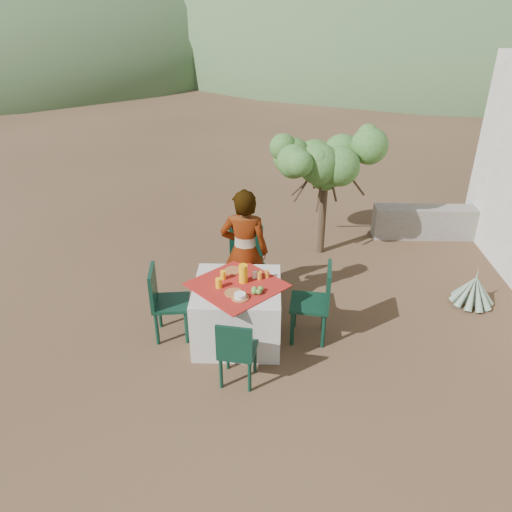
{
  "coord_description": "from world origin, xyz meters",
  "views": [
    {
      "loc": [
        0.52,
        -4.49,
        3.82
      ],
      "look_at": [
        0.35,
        0.88,
        0.93
      ],
      "focal_mm": 35.0,
      "sensor_mm": 36.0,
      "label": 1
    }
  ],
  "objects_px": {
    "chair_left": "(164,299)",
    "person": "(245,252)",
    "juice_pitcher": "(243,274)",
    "chair_near": "(236,350)",
    "shrub_tree": "(329,167)",
    "chair_right": "(317,300)",
    "agave": "(473,291)",
    "chair_far": "(247,260)",
    "table": "(238,311)"
  },
  "relations": [
    {
      "from": "chair_near",
      "to": "agave",
      "type": "distance_m",
      "value": 3.53
    },
    {
      "from": "chair_far",
      "to": "shrub_tree",
      "type": "distance_m",
      "value": 2.02
    },
    {
      "from": "chair_near",
      "to": "juice_pitcher",
      "type": "height_order",
      "value": "juice_pitcher"
    },
    {
      "from": "table",
      "to": "agave",
      "type": "height_order",
      "value": "table"
    },
    {
      "from": "chair_right",
      "to": "shrub_tree",
      "type": "xyz_separation_m",
      "value": [
        0.31,
        2.33,
        0.88
      ]
    },
    {
      "from": "chair_near",
      "to": "person",
      "type": "xyz_separation_m",
      "value": [
        0.01,
        1.48,
        0.39
      ]
    },
    {
      "from": "agave",
      "to": "juice_pitcher",
      "type": "relative_size",
      "value": 2.69
    },
    {
      "from": "shrub_tree",
      "to": "chair_right",
      "type": "bearing_deg",
      "value": -97.61
    },
    {
      "from": "chair_far",
      "to": "chair_right",
      "type": "relative_size",
      "value": 1.0
    },
    {
      "from": "table",
      "to": "person",
      "type": "xyz_separation_m",
      "value": [
        0.06,
        0.65,
        0.47
      ]
    },
    {
      "from": "chair_far",
      "to": "person",
      "type": "relative_size",
      "value": 0.59
    },
    {
      "from": "chair_far",
      "to": "person",
      "type": "xyz_separation_m",
      "value": [
        -0.02,
        -0.33,
        0.3
      ]
    },
    {
      "from": "person",
      "to": "juice_pitcher",
      "type": "distance_m",
      "value": 0.59
    },
    {
      "from": "agave",
      "to": "juice_pitcher",
      "type": "bearing_deg",
      "value": -165.78
    },
    {
      "from": "table",
      "to": "chair_far",
      "type": "bearing_deg",
      "value": 85.6
    },
    {
      "from": "chair_right",
      "to": "juice_pitcher",
      "type": "height_order",
      "value": "chair_right"
    },
    {
      "from": "table",
      "to": "chair_right",
      "type": "xyz_separation_m",
      "value": [
        0.95,
        0.03,
        0.17
      ]
    },
    {
      "from": "juice_pitcher",
      "to": "shrub_tree",
      "type": "bearing_deg",
      "value": 62.69
    },
    {
      "from": "person",
      "to": "agave",
      "type": "bearing_deg",
      "value": -170.88
    },
    {
      "from": "chair_right",
      "to": "person",
      "type": "distance_m",
      "value": 1.13
    },
    {
      "from": "chair_far",
      "to": "person",
      "type": "height_order",
      "value": "person"
    },
    {
      "from": "chair_near",
      "to": "shrub_tree",
      "type": "bearing_deg",
      "value": -102.23
    },
    {
      "from": "table",
      "to": "chair_left",
      "type": "relative_size",
      "value": 1.38
    },
    {
      "from": "table",
      "to": "agave",
      "type": "xyz_separation_m",
      "value": [
        3.14,
        0.84,
        -0.17
      ]
    },
    {
      "from": "chair_left",
      "to": "person",
      "type": "xyz_separation_m",
      "value": [
        0.94,
        0.63,
        0.33
      ]
    },
    {
      "from": "chair_right",
      "to": "person",
      "type": "height_order",
      "value": "person"
    },
    {
      "from": "chair_near",
      "to": "chair_left",
      "type": "height_order",
      "value": "chair_left"
    },
    {
      "from": "chair_near",
      "to": "shrub_tree",
      "type": "relative_size",
      "value": 0.46
    },
    {
      "from": "table",
      "to": "shrub_tree",
      "type": "distance_m",
      "value": 2.88
    },
    {
      "from": "chair_left",
      "to": "juice_pitcher",
      "type": "xyz_separation_m",
      "value": [
        0.96,
        0.04,
        0.35
      ]
    },
    {
      "from": "chair_right",
      "to": "agave",
      "type": "distance_m",
      "value": 2.36
    },
    {
      "from": "chair_near",
      "to": "juice_pitcher",
      "type": "relative_size",
      "value": 3.65
    },
    {
      "from": "table",
      "to": "juice_pitcher",
      "type": "xyz_separation_m",
      "value": [
        0.07,
        0.06,
        0.5
      ]
    },
    {
      "from": "table",
      "to": "chair_far",
      "type": "xyz_separation_m",
      "value": [
        0.08,
        0.98,
        0.17
      ]
    },
    {
      "from": "chair_left",
      "to": "agave",
      "type": "height_order",
      "value": "chair_left"
    },
    {
      "from": "chair_far",
      "to": "juice_pitcher",
      "type": "relative_size",
      "value": 4.37
    },
    {
      "from": "table",
      "to": "agave",
      "type": "distance_m",
      "value": 3.26
    },
    {
      "from": "chair_right",
      "to": "juice_pitcher",
      "type": "relative_size",
      "value": 4.36
    },
    {
      "from": "chair_far",
      "to": "agave",
      "type": "xyz_separation_m",
      "value": [
        3.07,
        -0.15,
        -0.35
      ]
    },
    {
      "from": "agave",
      "to": "juice_pitcher",
      "type": "height_order",
      "value": "juice_pitcher"
    },
    {
      "from": "table",
      "to": "chair_right",
      "type": "bearing_deg",
      "value": 1.81
    },
    {
      "from": "chair_left",
      "to": "juice_pitcher",
      "type": "relative_size",
      "value": 4.14
    },
    {
      "from": "chair_far",
      "to": "juice_pitcher",
      "type": "height_order",
      "value": "chair_far"
    },
    {
      "from": "table",
      "to": "chair_left",
      "type": "xyz_separation_m",
      "value": [
        -0.88,
        0.02,
        0.14
      ]
    },
    {
      "from": "shrub_tree",
      "to": "juice_pitcher",
      "type": "relative_size",
      "value": 7.95
    },
    {
      "from": "chair_right",
      "to": "juice_pitcher",
      "type": "distance_m",
      "value": 0.94
    },
    {
      "from": "chair_near",
      "to": "agave",
      "type": "bearing_deg",
      "value": -143.07
    },
    {
      "from": "table",
      "to": "shrub_tree",
      "type": "height_order",
      "value": "shrub_tree"
    },
    {
      "from": "person",
      "to": "juice_pitcher",
      "type": "xyz_separation_m",
      "value": [
        0.01,
        -0.59,
        0.03
      ]
    },
    {
      "from": "person",
      "to": "agave",
      "type": "height_order",
      "value": "person"
    }
  ]
}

